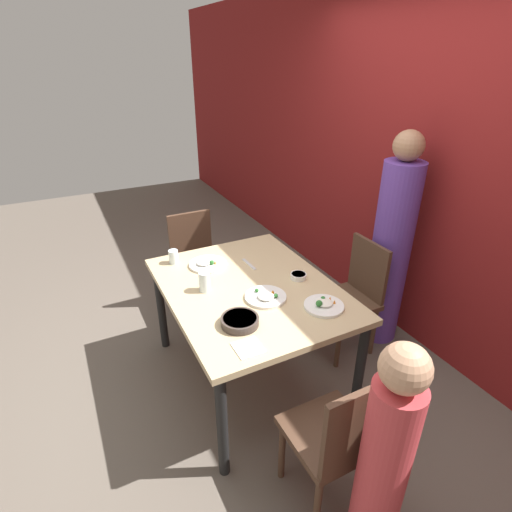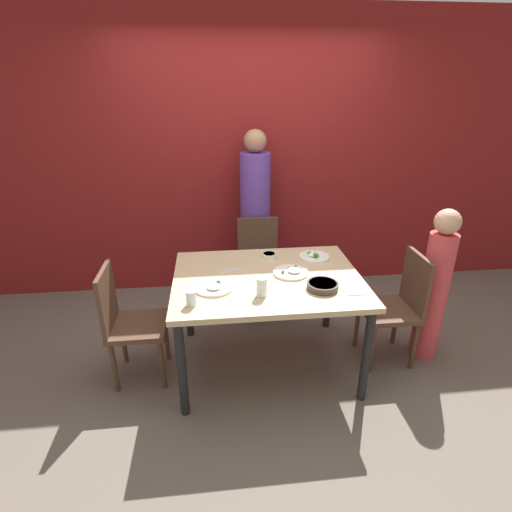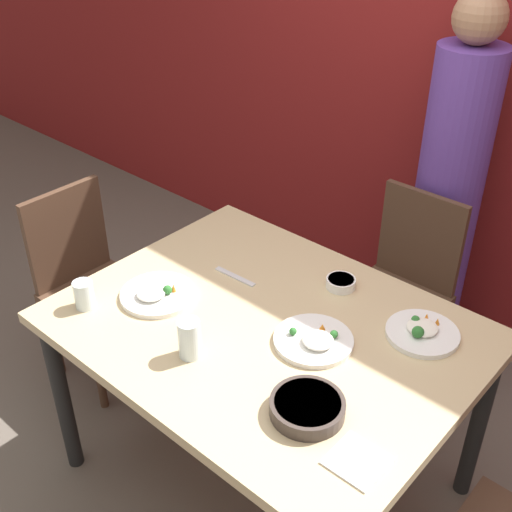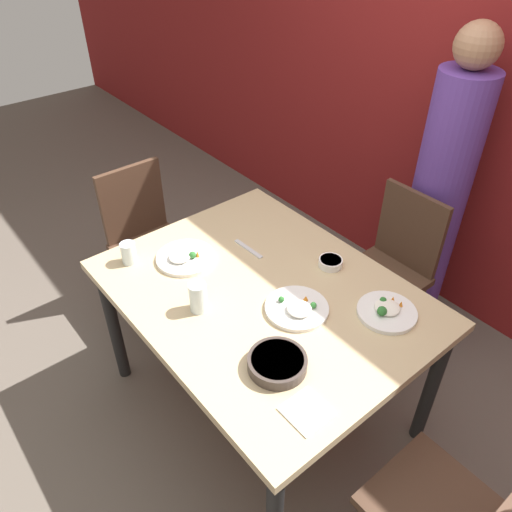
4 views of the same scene
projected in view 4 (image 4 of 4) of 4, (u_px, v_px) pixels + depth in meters
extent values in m
plane|color=#60564C|center=(262.00, 401.00, 2.56)|extent=(10.00, 10.00, 0.00)
cube|color=maroon|center=(488.00, 78.00, 2.44)|extent=(10.00, 0.06, 2.70)
cube|color=tan|center=(263.00, 294.00, 2.10)|extent=(1.34, 1.03, 0.04)
cylinder|color=black|center=(114.00, 326.00, 2.48)|extent=(0.06, 0.06, 0.72)
cylinder|color=black|center=(256.00, 255.00, 2.94)|extent=(0.06, 0.06, 0.72)
cylinder|color=black|center=(431.00, 387.00, 2.19)|extent=(0.06, 0.06, 0.72)
cube|color=#4C3323|center=(381.00, 279.00, 2.66)|extent=(0.40, 0.40, 0.04)
cube|color=#4C3323|center=(411.00, 229.00, 2.61)|extent=(0.38, 0.03, 0.44)
cylinder|color=#4C3323|center=(333.00, 306.00, 2.82)|extent=(0.04, 0.04, 0.41)
cylinder|color=#4C3323|center=(378.00, 340.00, 2.62)|extent=(0.04, 0.04, 0.41)
cylinder|color=#4C3323|center=(371.00, 282.00, 2.98)|extent=(0.04, 0.04, 0.41)
cylinder|color=#4C3323|center=(417.00, 312.00, 2.78)|extent=(0.04, 0.04, 0.41)
cube|color=#4C3323|center=(434.00, 508.00, 1.71)|extent=(0.40, 0.40, 0.04)
cylinder|color=#4C3323|center=(411.00, 476.00, 2.03)|extent=(0.04, 0.04, 0.41)
cube|color=#4C3323|center=(154.00, 251.00, 2.86)|extent=(0.40, 0.40, 0.04)
cube|color=#4C3323|center=(132.00, 202.00, 2.82)|extent=(0.03, 0.38, 0.44)
cylinder|color=#4C3323|center=(148.00, 307.00, 2.81)|extent=(0.04, 0.04, 0.41)
cylinder|color=#4C3323|center=(197.00, 283.00, 2.97)|extent=(0.04, 0.04, 0.41)
cylinder|color=#4C3323|center=(121.00, 278.00, 3.01)|extent=(0.04, 0.04, 0.41)
cylinder|color=#4C3323|center=(168.00, 257.00, 3.18)|extent=(0.04, 0.04, 0.41)
cylinder|color=#5B3893|center=(436.00, 207.00, 2.67)|extent=(0.29, 0.29, 1.45)
sphere|color=#9E7051|center=(478.00, 45.00, 2.16)|extent=(0.21, 0.21, 0.21)
cylinder|color=#3D332D|center=(277.00, 363.00, 1.75)|extent=(0.21, 0.21, 0.05)
cylinder|color=#BC5123|center=(277.00, 359.00, 1.74)|extent=(0.19, 0.19, 0.01)
cylinder|color=white|center=(297.00, 308.00, 1.99)|extent=(0.26, 0.26, 0.02)
ellipsoid|color=white|center=(299.00, 309.00, 1.96)|extent=(0.10, 0.10, 0.03)
cone|color=orange|center=(306.00, 298.00, 2.01)|extent=(0.02, 0.02, 0.02)
cone|color=orange|center=(305.00, 311.00, 1.94)|extent=(0.02, 0.02, 0.03)
sphere|color=#2D702D|center=(282.00, 299.00, 2.00)|extent=(0.02, 0.02, 0.02)
sphere|color=#2D702D|center=(313.00, 305.00, 1.97)|extent=(0.03, 0.03, 0.03)
cylinder|color=white|center=(186.00, 258.00, 2.25)|extent=(0.26, 0.26, 0.02)
ellipsoid|color=white|center=(180.00, 257.00, 2.22)|extent=(0.10, 0.10, 0.03)
cone|color=orange|center=(197.00, 254.00, 2.23)|extent=(0.02, 0.02, 0.03)
sphere|color=#2D702D|center=(193.00, 255.00, 2.22)|extent=(0.03, 0.03, 0.03)
cylinder|color=white|center=(387.00, 312.00, 1.97)|extent=(0.24, 0.24, 0.02)
ellipsoid|color=white|center=(387.00, 307.00, 1.97)|extent=(0.10, 0.10, 0.02)
sphere|color=#2D702D|center=(382.00, 311.00, 1.94)|extent=(0.04, 0.04, 0.04)
sphere|color=#2D702D|center=(383.00, 300.00, 1.99)|extent=(0.03, 0.03, 0.03)
cone|color=orange|center=(401.00, 304.00, 1.98)|extent=(0.02, 0.02, 0.02)
cone|color=orange|center=(393.00, 299.00, 2.00)|extent=(0.02, 0.02, 0.03)
cylinder|color=white|center=(330.00, 262.00, 2.21)|extent=(0.11, 0.11, 0.04)
cylinder|color=white|center=(331.00, 260.00, 2.20)|extent=(0.09, 0.09, 0.01)
cylinder|color=silver|center=(129.00, 253.00, 2.21)|extent=(0.07, 0.07, 0.10)
cylinder|color=silver|center=(198.00, 297.00, 1.96)|extent=(0.07, 0.07, 0.13)
cube|color=white|center=(307.00, 411.00, 1.62)|extent=(0.14, 0.14, 0.01)
cube|color=silver|center=(248.00, 249.00, 2.31)|extent=(0.18, 0.03, 0.01)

